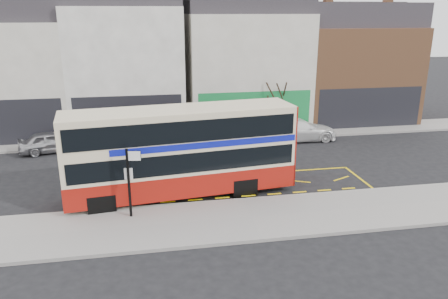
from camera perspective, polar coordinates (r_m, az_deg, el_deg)
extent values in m
plane|color=black|center=(21.39, 2.11, -6.40)|extent=(120.00, 120.00, 0.00)
cube|color=gray|center=(19.34, 3.58, -8.93)|extent=(40.00, 4.00, 0.15)
cube|color=gray|center=(21.03, 2.33, -6.63)|extent=(40.00, 0.15, 0.15)
cube|color=gray|center=(31.57, -2.15, 1.77)|extent=(50.00, 3.00, 0.15)
cube|color=silver|center=(35.61, -25.52, 8.36)|extent=(8.00, 8.00, 8.00)
cube|color=#28262B|center=(35.30, -26.61, 16.20)|extent=(8.00, 7.20, 1.80)
cube|color=black|center=(32.27, -26.68, 3.02)|extent=(7.36, 0.06, 3.20)
cube|color=black|center=(32.33, -26.62, 2.69)|extent=(5.60, 0.04, 2.00)
cube|color=white|center=(34.35, -12.49, 10.21)|extent=(8.00, 8.00, 9.00)
cube|color=black|center=(30.94, -12.34, 3.96)|extent=(7.36, 0.06, 3.20)
cube|color=black|center=(31.01, -12.32, 3.61)|extent=(5.60, 0.04, 2.00)
cube|color=silver|center=(35.22, 2.56, 10.37)|extent=(9.00, 8.00, 8.50)
cube|color=#28262B|center=(34.94, 2.68, 18.77)|extent=(9.00, 7.20, 1.80)
cube|color=#157838|center=(31.87, 4.08, 4.72)|extent=(8.28, 0.06, 3.20)
cube|color=black|center=(31.94, 4.06, 4.38)|extent=(6.30, 0.04, 2.00)
cube|color=#935D3B|center=(38.28, 15.99, 9.55)|extent=(9.00, 8.00, 7.50)
cube|color=#28262B|center=(37.96, 16.61, 16.50)|extent=(9.00, 7.20, 1.80)
cube|color=black|center=(35.16, 18.50, 5.08)|extent=(8.28, 0.06, 3.20)
cube|color=black|center=(35.22, 18.45, 4.77)|extent=(6.30, 0.04, 2.00)
cube|color=beige|center=(21.02, -5.63, -0.04)|extent=(11.14, 3.73, 4.02)
cube|color=maroon|center=(21.51, -5.51, -3.76)|extent=(11.18, 3.77, 1.09)
cube|color=maroon|center=(22.65, 7.98, 1.18)|extent=(0.35, 2.51, 4.02)
cube|color=black|center=(21.11, -5.61, -0.74)|extent=(10.71, 3.74, 0.94)
cube|color=black|center=(20.69, -5.73, 3.17)|extent=(10.71, 3.74, 0.99)
cube|color=#0D1598|center=(21.07, -3.02, 1.55)|extent=(8.97, 3.53, 0.30)
cube|color=black|center=(20.90, -20.37, -2.72)|extent=(0.32, 2.28, 1.59)
cube|color=black|center=(20.39, -20.89, 1.86)|extent=(0.32, 2.28, 0.99)
cube|color=black|center=(20.61, -20.62, -0.26)|extent=(0.25, 1.73, 0.35)
cube|color=beige|center=(20.51, -5.79, 5.19)|extent=(11.13, 3.63, 0.12)
cylinder|color=black|center=(20.29, -15.67, -6.96)|extent=(1.02, 0.39, 0.99)
cylinder|color=black|center=(22.36, -15.87, -4.63)|extent=(1.02, 0.39, 0.99)
cylinder|color=black|center=(21.37, 2.75, -4.99)|extent=(1.02, 0.39, 0.99)
cylinder|color=black|center=(23.34, 0.90, -2.97)|extent=(1.02, 0.39, 0.99)
cube|color=black|center=(19.12, -12.32, -4.34)|extent=(0.12, 0.12, 3.08)
cube|color=white|center=(18.65, -11.63, -0.82)|extent=(0.56, 0.11, 0.45)
cube|color=white|center=(19.03, -12.37, -3.12)|extent=(0.36, 0.08, 0.51)
imported|color=#A4A3A8|center=(30.17, -21.57, 0.95)|extent=(4.28, 2.53, 1.36)
imported|color=#424349|center=(29.98, -2.37, 2.05)|extent=(4.01, 1.51, 1.31)
imported|color=white|center=(31.05, 9.72, 2.57)|extent=(5.29, 2.18, 1.53)
cylinder|color=#312315|center=(32.42, 6.64, 3.63)|extent=(0.24, 0.24, 1.83)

